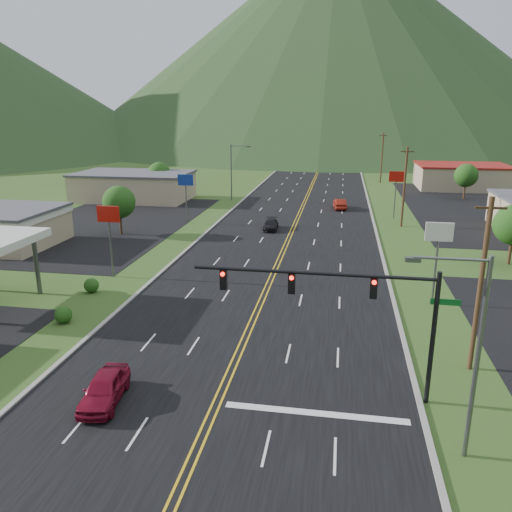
% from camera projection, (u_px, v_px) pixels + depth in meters
% --- Properties ---
extents(traffic_signal, '(13.10, 0.43, 7.00)m').
position_uv_depth(traffic_signal, '(352.00, 300.00, 24.61)').
color(traffic_signal, black).
rests_on(traffic_signal, ground).
extents(streetlight_east, '(3.28, 0.25, 9.00)m').
position_uv_depth(streetlight_east, '(471.00, 346.00, 20.11)').
color(streetlight_east, '#59595E').
rests_on(streetlight_east, ground).
extents(streetlight_west, '(3.28, 0.25, 9.00)m').
position_uv_depth(streetlight_west, '(233.00, 169.00, 80.55)').
color(streetlight_west, '#59595E').
rests_on(streetlight_west, ground).
extents(building_west_far, '(18.40, 11.40, 4.50)m').
position_uv_depth(building_west_far, '(134.00, 186.00, 82.13)').
color(building_west_far, tan).
rests_on(building_west_far, ground).
extents(building_east_far, '(16.40, 12.40, 4.50)m').
position_uv_depth(building_east_far, '(462.00, 176.00, 93.85)').
color(building_east_far, tan).
rests_on(building_east_far, ground).
extents(pole_sign_west_a, '(2.00, 0.18, 6.40)m').
position_uv_depth(pole_sign_west_a, '(109.00, 221.00, 43.14)').
color(pole_sign_west_a, '#59595E').
rests_on(pole_sign_west_a, ground).
extents(pole_sign_west_b, '(2.00, 0.18, 6.40)m').
position_uv_depth(pole_sign_west_b, '(186.00, 185.00, 63.94)').
color(pole_sign_west_b, '#59595E').
rests_on(pole_sign_west_b, ground).
extents(pole_sign_east_a, '(2.00, 0.18, 6.40)m').
position_uv_depth(pole_sign_east_a, '(438.00, 240.00, 36.87)').
color(pole_sign_east_a, '#59595E').
rests_on(pole_sign_east_a, ground).
extents(pole_sign_east_b, '(2.00, 0.18, 6.40)m').
position_uv_depth(pole_sign_east_b, '(396.00, 181.00, 67.13)').
color(pole_sign_east_b, '#59595E').
rests_on(pole_sign_east_b, ground).
extents(tree_west_a, '(3.84, 3.84, 5.82)m').
position_uv_depth(tree_west_a, '(119.00, 202.00, 58.63)').
color(tree_west_a, '#382314').
rests_on(tree_west_a, ground).
extents(tree_west_b, '(3.84, 3.84, 5.82)m').
position_uv_depth(tree_west_b, '(159.00, 173.00, 84.97)').
color(tree_west_b, '#382314').
rests_on(tree_west_b, ground).
extents(tree_east_b, '(3.84, 3.84, 5.82)m').
position_uv_depth(tree_east_b, '(466.00, 175.00, 82.37)').
color(tree_east_b, '#382314').
rests_on(tree_east_b, ground).
extents(utility_pole_a, '(1.60, 0.28, 10.00)m').
position_uv_depth(utility_pole_a, '(480.00, 285.00, 27.32)').
color(utility_pole_a, '#382314').
rests_on(utility_pole_a, ground).
extents(utility_pole_b, '(1.60, 0.28, 10.00)m').
position_uv_depth(utility_pole_b, '(404.00, 186.00, 62.30)').
color(utility_pole_b, '#382314').
rests_on(utility_pole_b, ground).
extents(utility_pole_c, '(1.60, 0.28, 10.00)m').
position_uv_depth(utility_pole_c, '(382.00, 157.00, 100.12)').
color(utility_pole_c, '#382314').
rests_on(utility_pole_c, ground).
extents(utility_pole_d, '(1.60, 0.28, 10.00)m').
position_uv_depth(utility_pole_d, '(372.00, 144.00, 137.95)').
color(utility_pole_d, '#382314').
rests_on(utility_pole_d, ground).
extents(mountain_n, '(220.00, 220.00, 85.00)m').
position_uv_depth(mountain_n, '(335.00, 40.00, 209.96)').
color(mountain_n, '#1D3317').
rests_on(mountain_n, ground).
extents(car_red_near, '(2.27, 4.51, 1.48)m').
position_uv_depth(car_red_near, '(104.00, 389.00, 25.25)').
color(car_red_near, maroon).
rests_on(car_red_near, ground).
extents(car_dark_mid, '(1.98, 4.33, 1.23)m').
position_uv_depth(car_dark_mid, '(271.00, 225.00, 61.74)').
color(car_dark_mid, black).
rests_on(car_dark_mid, ground).
extents(car_red_far, '(2.13, 4.73, 1.51)m').
position_uv_depth(car_red_far, '(340.00, 204.00, 74.64)').
color(car_red_far, maroon).
rests_on(car_red_far, ground).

